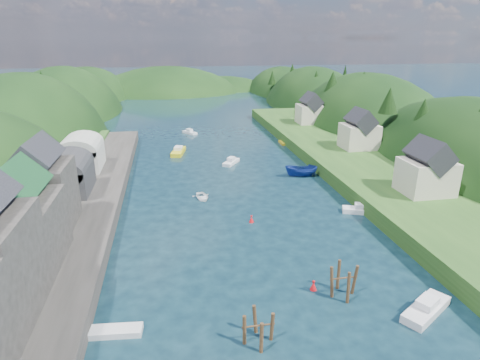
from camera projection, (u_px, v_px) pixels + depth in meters
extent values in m
plane|color=black|center=(221.00, 163.00, 82.54)|extent=(600.00, 600.00, 0.00)
ellipsoid|color=black|center=(32.00, 178.00, 101.22)|extent=(44.00, 75.56, 52.00)
ellipsoid|color=black|center=(69.00, 137.00, 140.87)|extent=(44.00, 75.56, 48.19)
ellipsoid|color=black|center=(89.00, 112.00, 179.28)|extent=(44.00, 75.56, 39.00)
ellipsoid|color=black|center=(469.00, 217.00, 76.00)|extent=(36.00, 75.56, 44.49)
ellipsoid|color=black|center=(364.00, 158.00, 116.08)|extent=(36.00, 75.56, 48.00)
ellipsoid|color=black|center=(313.00, 126.00, 155.75)|extent=(36.00, 75.56, 44.49)
ellipsoid|color=black|center=(283.00, 105.00, 194.20)|extent=(36.00, 75.56, 36.00)
ellipsoid|color=black|center=(168.00, 113.00, 195.49)|extent=(80.00, 60.00, 44.00)
ellipsoid|color=black|center=(222.00, 111.00, 210.13)|extent=(70.00, 56.00, 36.00)
cone|color=black|center=(19.00, 97.00, 84.59)|extent=(4.73, 4.73, 5.62)
cone|color=black|center=(35.00, 88.00, 96.28)|extent=(4.34, 4.34, 6.79)
cone|color=black|center=(61.00, 103.00, 104.65)|extent=(5.28, 5.28, 4.97)
cone|color=black|center=(42.00, 83.00, 110.99)|extent=(4.77, 4.77, 6.87)
cone|color=black|center=(77.00, 92.00, 122.26)|extent=(4.07, 4.07, 5.49)
cone|color=black|center=(76.00, 83.00, 136.65)|extent=(4.56, 4.56, 8.30)
cone|color=black|center=(67.00, 87.00, 139.40)|extent=(4.75, 4.75, 5.69)
cone|color=black|center=(87.00, 80.00, 151.35)|extent=(4.27, 4.27, 7.68)
cone|color=black|center=(478.00, 125.00, 65.92)|extent=(5.03, 5.03, 5.98)
cone|color=black|center=(423.00, 117.00, 75.53)|extent=(5.29, 5.29, 7.19)
cone|color=black|center=(389.00, 100.00, 82.84)|extent=(4.07, 4.07, 5.40)
cone|color=black|center=(381.00, 110.00, 94.44)|extent=(3.40, 3.40, 6.14)
cone|color=black|center=(363.00, 88.00, 108.53)|extent=(4.94, 4.94, 9.04)
cone|color=black|center=(332.00, 84.00, 110.88)|extent=(5.25, 5.25, 6.77)
cone|color=black|center=(345.00, 79.00, 122.06)|extent=(3.36, 3.36, 8.33)
cone|color=black|center=(316.00, 81.00, 136.84)|extent=(4.57, 4.57, 6.91)
cone|color=black|center=(307.00, 81.00, 153.15)|extent=(3.59, 3.59, 5.69)
cone|color=black|center=(292.00, 72.00, 158.00)|extent=(4.14, 4.14, 6.33)
cone|color=black|center=(272.00, 78.00, 168.85)|extent=(3.83, 3.83, 5.76)
cube|color=#2D2B28|center=(64.00, 235.00, 50.36)|extent=(12.00, 110.00, 2.00)
cube|color=#234719|center=(3.00, 238.00, 49.10)|extent=(12.00, 110.00, 2.50)
cube|color=#2D2B28|center=(19.00, 233.00, 41.10)|extent=(8.00, 9.00, 7.00)
cube|color=#1E592D|center=(10.00, 192.00, 39.61)|extent=(5.88, 9.36, 5.88)
cube|color=#2D2B28|center=(42.00, 196.00, 49.28)|extent=(7.00, 8.00, 8.00)
cube|color=black|center=(36.00, 158.00, 47.66)|extent=(5.15, 8.32, 5.15)
cube|color=#2D2D30|center=(67.00, 179.00, 61.08)|extent=(7.00, 9.00, 4.00)
cylinder|color=#2D2D30|center=(65.00, 167.00, 60.41)|extent=(7.00, 9.00, 7.00)
cube|color=#B2B2A8|center=(82.00, 158.00, 72.20)|extent=(7.00, 9.00, 4.00)
cylinder|color=#B2B2A8|center=(80.00, 147.00, 71.53)|extent=(7.00, 9.00, 7.00)
cube|color=#234719|center=(357.00, 165.00, 77.06)|extent=(16.00, 120.00, 2.40)
cube|color=beige|center=(426.00, 177.00, 59.46)|extent=(7.00, 6.00, 5.00)
cube|color=black|center=(429.00, 155.00, 58.34)|extent=(5.15, 6.24, 5.15)
cube|color=beige|center=(359.00, 136.00, 83.91)|extent=(7.00, 6.00, 5.00)
cube|color=black|center=(361.00, 121.00, 82.79)|extent=(5.15, 6.24, 5.15)
cube|color=beige|center=(311.00, 114.00, 108.78)|extent=(7.00, 6.00, 5.00)
cube|color=black|center=(311.00, 101.00, 107.66)|extent=(5.15, 6.24, 5.15)
cylinder|color=#382314|center=(272.00, 329.00, 33.90)|extent=(0.32, 0.32, 3.32)
cylinder|color=#382314|center=(255.00, 322.00, 34.79)|extent=(0.32, 0.32, 3.32)
cylinder|color=#382314|center=(244.00, 333.00, 33.50)|extent=(0.32, 0.32, 3.32)
cylinder|color=#382314|center=(261.00, 341.00, 32.60)|extent=(0.32, 0.32, 3.32)
cylinder|color=#382314|center=(258.00, 326.00, 33.51)|extent=(2.83, 0.16, 0.16)
cylinder|color=#382314|center=(354.00, 282.00, 39.94)|extent=(0.32, 0.32, 3.92)
cylinder|color=#382314|center=(338.00, 277.00, 40.83)|extent=(0.32, 0.32, 3.92)
cylinder|color=#382314|center=(332.00, 285.00, 39.54)|extent=(0.32, 0.32, 3.92)
cylinder|color=#382314|center=(348.00, 290.00, 38.64)|extent=(0.32, 0.32, 3.92)
cylinder|color=#382314|center=(344.00, 278.00, 39.53)|extent=(2.83, 0.16, 0.16)
cone|color=red|center=(313.00, 286.00, 40.91)|extent=(0.70, 0.70, 0.90)
sphere|color=red|center=(314.00, 282.00, 40.74)|extent=(0.30, 0.30, 0.30)
cone|color=red|center=(251.00, 219.00, 55.92)|extent=(0.70, 0.70, 0.90)
sphere|color=red|center=(251.00, 216.00, 55.76)|extent=(0.30, 0.30, 0.30)
cube|color=gold|center=(283.00, 143.00, 97.61)|extent=(1.27, 3.82, 0.53)
cube|color=white|center=(361.00, 211.00, 59.02)|extent=(5.61, 3.47, 0.75)
cube|color=silver|center=(362.00, 206.00, 58.76)|extent=(2.17, 1.79, 0.70)
cube|color=silver|center=(426.00, 310.00, 37.43)|extent=(6.29, 4.96, 0.86)
cube|color=silver|center=(427.00, 302.00, 37.16)|extent=(2.57, 2.34, 0.70)
imported|color=navy|center=(301.00, 171.00, 74.20)|extent=(6.27, 2.82, 2.35)
cube|color=silver|center=(116.00, 331.00, 34.81)|extent=(4.57, 1.88, 0.62)
cube|color=silver|center=(231.00, 162.00, 82.03)|extent=(4.15, 5.07, 0.70)
cube|color=silver|center=(231.00, 159.00, 81.78)|extent=(1.93, 2.09, 0.70)
cube|color=gold|center=(178.00, 152.00, 89.20)|extent=(3.66, 7.11, 0.95)
cube|color=silver|center=(178.00, 148.00, 88.91)|extent=(2.05, 2.66, 0.70)
imported|color=white|center=(202.00, 197.00, 64.33)|extent=(3.38, 4.30, 0.81)
cube|color=white|center=(190.00, 133.00, 107.81)|extent=(3.94, 4.70, 0.65)
cube|color=silver|center=(190.00, 130.00, 107.57)|extent=(1.82, 1.95, 0.70)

